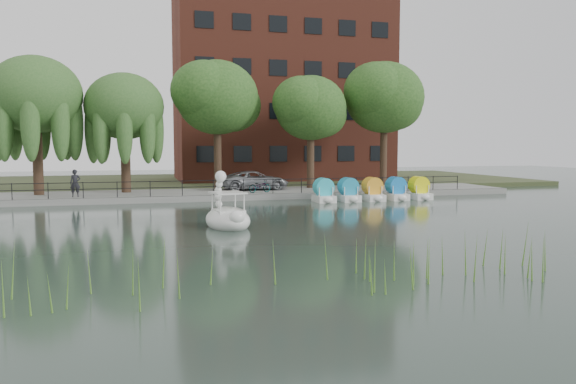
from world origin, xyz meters
name	(u,v)px	position (x,y,z in m)	size (l,w,h in m)	color
ground_plane	(301,230)	(0.00, 0.00, 0.00)	(120.00, 120.00, 0.00)	#36463F
promenade	(236,194)	(0.00, 16.00, 0.20)	(40.00, 6.00, 0.40)	gray
kerb	(244,198)	(0.00, 13.05, 0.20)	(40.00, 0.25, 0.40)	gray
land_strip	(210,181)	(0.00, 30.00, 0.18)	(60.00, 22.00, 0.36)	#47512D
railing	(244,183)	(0.00, 13.25, 1.15)	(32.00, 0.05, 1.00)	black
apartment_building	(281,86)	(7.00, 29.97, 9.36)	(20.00, 10.07, 18.00)	#4C1E16
willow_left	(35,95)	(-13.00, 16.50, 6.87)	(5.88, 5.88, 9.01)	#473323
willow_mid	(124,107)	(-7.50, 17.00, 6.25)	(5.32, 5.32, 8.15)	#473323
broadleaf_center	(217,98)	(-1.00, 18.00, 7.06)	(6.00, 6.00, 9.25)	#473323
broadleaf_right	(311,108)	(6.00, 17.50, 6.39)	(5.40, 5.40, 8.32)	#473323
broadleaf_far	(384,98)	(12.50, 18.50, 7.40)	(6.30, 6.30, 9.71)	#473323
minivan	(255,179)	(1.48, 16.60, 1.19)	(5.65, 2.60, 1.57)	gray
bicycle	(260,185)	(1.31, 14.25, 0.90)	(1.72, 0.60, 1.00)	gray
pedestrian	(75,181)	(-10.54, 14.28, 1.39)	(0.71, 0.48, 1.98)	black
swan_boat	(227,215)	(-2.99, 1.55, 0.55)	(2.29, 3.19, 2.49)	white
pedal_boat_row	(373,191)	(8.16, 10.82, 0.61)	(7.95, 1.70, 1.40)	white
reed_bank	(467,255)	(2.00, -9.50, 0.60)	(24.00, 2.40, 1.20)	#669938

